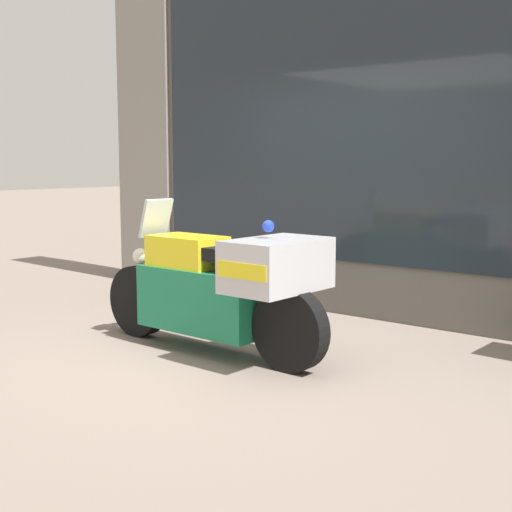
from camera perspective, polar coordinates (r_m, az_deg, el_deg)
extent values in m
plane|color=gray|center=(5.81, -2.10, -7.71)|extent=(60.00, 60.00, 0.00)
cube|color=#56514C|center=(7.25, 8.55, 11.75)|extent=(6.81, 0.40, 4.14)
cube|color=gray|center=(9.14, -7.86, 10.89)|extent=(0.87, 0.55, 4.14)
cube|color=#1E262D|center=(6.86, 10.56, 12.36)|extent=(5.71, 0.02, 3.14)
cube|color=slate|center=(7.17, 10.78, -2.65)|extent=(5.49, 0.30, 0.55)
cube|color=silver|center=(7.19, 11.49, 4.40)|extent=(5.49, 0.02, 1.24)
cube|color=beige|center=(7.06, 11.09, 9.34)|extent=(5.49, 0.30, 0.02)
cube|color=maroon|center=(8.17, -1.22, 9.51)|extent=(0.18, 0.04, 0.06)
cube|color=navy|center=(7.39, 6.59, 9.66)|extent=(0.18, 0.04, 0.06)
cube|color=black|center=(6.78, 16.02, 9.60)|extent=(0.18, 0.04, 0.06)
cube|color=red|center=(8.01, -0.27, 1.53)|extent=(0.19, 0.03, 0.27)
cube|color=orange|center=(7.05, 10.61, 0.56)|extent=(0.19, 0.02, 0.27)
cylinder|color=black|center=(6.38, -9.37, -3.55)|extent=(0.63, 0.15, 0.62)
cylinder|color=black|center=(5.24, 2.74, -5.91)|extent=(0.63, 0.15, 0.62)
cube|color=#19754C|center=(5.78, -4.23, -3.48)|extent=(1.15, 0.44, 0.51)
cube|color=yellow|center=(5.84, -5.50, 0.25)|extent=(0.63, 0.39, 0.28)
cube|color=black|center=(5.54, -2.35, 0.19)|extent=(0.67, 0.33, 0.10)
cube|color=#B7B7BC|center=(5.22, 1.69, -0.71)|extent=(0.51, 0.80, 0.38)
cube|color=yellow|center=(5.22, 1.69, -0.71)|extent=(0.46, 0.81, 0.11)
cube|color=#B2BCC6|center=(6.09, -8.00, 3.03)|extent=(0.13, 0.30, 0.33)
sphere|color=white|center=(6.28, -9.20, 0.00)|extent=(0.14, 0.14, 0.14)
sphere|color=blue|center=(5.24, 0.99, 2.41)|extent=(0.09, 0.09, 0.09)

